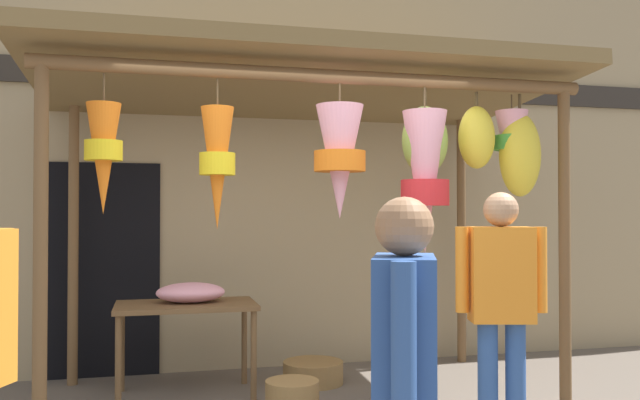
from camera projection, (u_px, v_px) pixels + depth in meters
name	position (u px, v px, depth m)	size (l,w,h in m)	color
shop_facade	(255.00, 137.00, 6.71)	(12.27, 0.29, 4.59)	#9E8966
market_stall_canopy	(323.00, 111.00, 5.34)	(4.28, 2.28, 2.77)	brown
display_table	(186.00, 314.00, 5.56)	(1.16, 0.68, 0.77)	brown
flower_heap_on_table	(192.00, 292.00, 5.60)	(0.57, 0.40, 0.17)	pink
folding_chair	(403.00, 345.00, 5.16)	(0.54, 0.54, 0.84)	#2347A8
wicker_basket_by_table	(313.00, 372.00, 5.96)	(0.54, 0.54, 0.20)	olive
wicker_basket_spare	(292.00, 399.00, 4.98)	(0.41, 0.41, 0.27)	olive
customer_foreground	(405.00, 378.00, 2.41)	(0.35, 0.56, 1.59)	#4C8E7A
passerby_at_right	(501.00, 297.00, 4.32)	(0.58, 0.32, 1.67)	#2D5193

